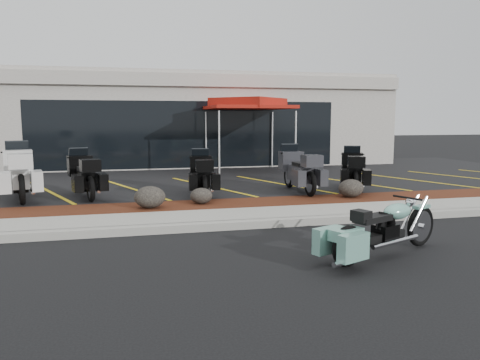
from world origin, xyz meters
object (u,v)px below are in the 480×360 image
object	(u,v)px
popup_canopy	(248,105)
touring_white	(18,168)
hero_cruiser	(421,220)
traffic_cone	(194,170)

from	to	relation	value
popup_canopy	touring_white	bearing A→B (deg)	-168.03
hero_cruiser	touring_white	world-z (taller)	touring_white
touring_white	traffic_cone	world-z (taller)	touring_white
traffic_cone	popup_canopy	xyz separation A→B (m)	(2.17, 1.10, 2.23)
touring_white	popup_canopy	size ratio (longest dim) A/B	0.68
touring_white	popup_canopy	bearing A→B (deg)	-76.64
touring_white	traffic_cone	size ratio (longest dim) A/B	5.26
touring_white	popup_canopy	distance (m)	8.23
touring_white	traffic_cone	bearing A→B (deg)	-76.55
traffic_cone	touring_white	bearing A→B (deg)	-152.95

